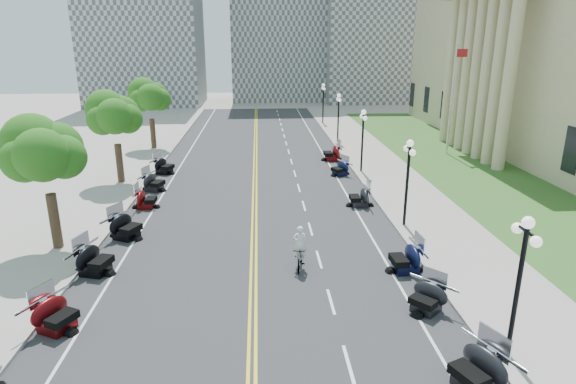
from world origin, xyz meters
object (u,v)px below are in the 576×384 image
object	(u,v)px
flagpole	(452,101)
bicycle	(300,257)
cyclist_rider	(300,228)
motorcycle_n_3	(477,367)

from	to	relation	value
flagpole	bicycle	bearing A→B (deg)	-124.68
flagpole	bicycle	world-z (taller)	flagpole
bicycle	cyclist_rider	world-z (taller)	cyclist_rider
motorcycle_n_3	bicycle	world-z (taller)	motorcycle_n_3
flagpole	motorcycle_n_3	size ratio (longest dim) A/B	4.72
flagpole	cyclist_rider	xyz separation A→B (m)	(-15.83, -22.88, -2.97)
bicycle	cyclist_rider	distance (m)	1.46
bicycle	cyclist_rider	size ratio (longest dim) A/B	1.06
motorcycle_n_3	bicycle	bearing A→B (deg)	-174.77
motorcycle_n_3	cyclist_rider	world-z (taller)	cyclist_rider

